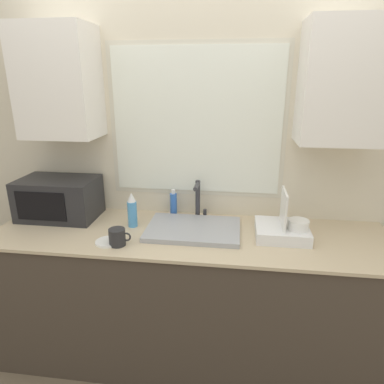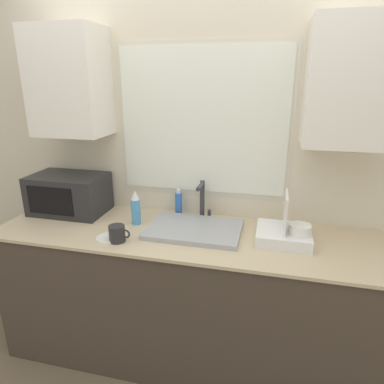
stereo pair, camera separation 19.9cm
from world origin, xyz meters
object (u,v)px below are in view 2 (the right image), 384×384
object	(u,v)px
dish_rack	(285,233)
mug_near_sink	(117,234)
soap_bottle	(179,203)
spray_bottle	(136,208)
faucet	(202,197)
microwave	(69,194)

from	to	relation	value
dish_rack	mug_near_sink	world-z (taller)	dish_rack
soap_bottle	spray_bottle	bearing A→B (deg)	-136.41
soap_bottle	mug_near_sink	xyz separation A→B (m)	(-0.24, -0.48, -0.03)
spray_bottle	faucet	bearing A→B (deg)	25.04
spray_bottle	soap_bottle	bearing A→B (deg)	43.59
microwave	dish_rack	xyz separation A→B (m)	(1.48, -0.12, -0.08)
faucet	dish_rack	bearing A→B (deg)	-21.85
faucet	dish_rack	world-z (taller)	dish_rack
microwave	soap_bottle	size ratio (longest dim) A/B	2.72
faucet	microwave	size ratio (longest dim) A/B	0.51
faucet	mug_near_sink	xyz separation A→B (m)	(-0.41, -0.45, -0.10)
faucet	soap_bottle	distance (m)	0.19
spray_bottle	mug_near_sink	distance (m)	0.27
faucet	spray_bottle	distance (m)	0.45
faucet	dish_rack	size ratio (longest dim) A/B	0.84
dish_rack	spray_bottle	world-z (taller)	dish_rack
spray_bottle	mug_near_sink	world-z (taller)	spray_bottle
microwave	dish_rack	world-z (taller)	dish_rack
dish_rack	microwave	bearing A→B (deg)	175.48
spray_bottle	soap_bottle	distance (m)	0.32
microwave	soap_bottle	bearing A→B (deg)	9.61
mug_near_sink	soap_bottle	bearing A→B (deg)	63.95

